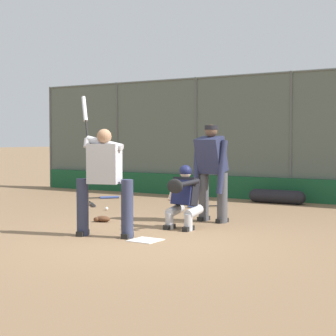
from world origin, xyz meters
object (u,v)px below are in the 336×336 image
object	(u,v)px
batter_at_plate	(104,178)
spare_bat_first_base_side	(92,204)
baseball_loose	(107,209)
equipment_bag_dugout_side	(277,197)
catcher_behind_plate	(183,196)
spare_bat_near_backstop	(201,206)
umpire_home	(211,170)
fielding_glove_on_dirt	(102,219)
spare_bat_by_padding	(107,197)

from	to	relation	value
batter_at_plate	spare_bat_first_base_side	distance (m)	4.26
baseball_loose	equipment_bag_dugout_side	world-z (taller)	equipment_bag_dugout_side
equipment_bag_dugout_side	batter_at_plate	bearing A→B (deg)	83.67
catcher_behind_plate	baseball_loose	world-z (taller)	catcher_behind_plate
catcher_behind_plate	spare_bat_near_backstop	distance (m)	3.09
spare_bat_near_backstop	equipment_bag_dugout_side	distance (m)	2.03
umpire_home	fielding_glove_on_dirt	bearing A→B (deg)	39.44
fielding_glove_on_dirt	batter_at_plate	bearing A→B (deg)	129.71
spare_bat_first_base_side	baseball_loose	world-z (taller)	baseball_loose
batter_at_plate	spare_bat_near_backstop	world-z (taller)	batter_at_plate
spare_bat_by_padding	fielding_glove_on_dirt	xyz separation A→B (m)	(-2.45, 3.27, 0.02)
umpire_home	fielding_glove_on_dirt	distance (m)	2.22
batter_at_plate	umpire_home	distance (m)	2.40
batter_at_plate	spare_bat_near_backstop	size ratio (longest dim) A/B	3.38
catcher_behind_plate	equipment_bag_dugout_side	world-z (taller)	catcher_behind_plate
umpire_home	spare_bat_by_padding	distance (m)	4.81
fielding_glove_on_dirt	equipment_bag_dugout_side	xyz separation A→B (m)	(-1.66, -4.56, 0.11)
fielding_glove_on_dirt	equipment_bag_dugout_side	bearing A→B (deg)	-110.02
catcher_behind_plate	equipment_bag_dugout_side	size ratio (longest dim) A/B	0.78
batter_at_plate	catcher_behind_plate	bearing A→B (deg)	-131.60
spare_bat_near_backstop	spare_bat_first_base_side	bearing A→B (deg)	-15.57
spare_bat_by_padding	spare_bat_near_backstop	bearing A→B (deg)	-58.67
spare_bat_by_padding	baseball_loose	bearing A→B (deg)	-103.61
batter_at_plate	catcher_behind_plate	distance (m)	1.52
fielding_glove_on_dirt	equipment_bag_dugout_side	size ratio (longest dim) A/B	0.22
catcher_behind_plate	equipment_bag_dugout_side	bearing A→B (deg)	-89.44
catcher_behind_plate	spare_bat_by_padding	world-z (taller)	catcher_behind_plate
spare_bat_near_backstop	equipment_bag_dugout_side	world-z (taller)	equipment_bag_dugout_side
umpire_home	fielding_glove_on_dirt	size ratio (longest dim) A/B	5.91
spare_bat_first_base_side	spare_bat_by_padding	bearing A→B (deg)	159.40
umpire_home	equipment_bag_dugout_side	xyz separation A→B (m)	(0.06, -3.50, -0.81)
batter_at_plate	spare_bat_first_base_side	size ratio (longest dim) A/B	3.36
umpire_home	spare_bat_first_base_side	distance (m)	3.70
spare_bat_near_backstop	fielding_glove_on_dirt	world-z (taller)	fielding_glove_on_dirt
spare_bat_first_base_side	fielding_glove_on_dirt	bearing A→B (deg)	-2.99
catcher_behind_plate	equipment_bag_dugout_side	xyz separation A→B (m)	(0.02, -4.47, -0.40)
catcher_behind_plate	umpire_home	size ratio (longest dim) A/B	0.61
umpire_home	spare_bat_near_backstop	distance (m)	2.39
spare_bat_near_backstop	equipment_bag_dugout_side	xyz separation A→B (m)	(-1.16, -1.67, 0.13)
catcher_behind_plate	fielding_glove_on_dirt	size ratio (longest dim) A/B	3.59
batter_at_plate	equipment_bag_dugout_side	size ratio (longest dim) A/B	1.59
umpire_home	spare_bat_by_padding	world-z (taller)	umpire_home
umpire_home	fielding_glove_on_dirt	xyz separation A→B (m)	(1.72, 1.06, -0.92)
spare_bat_near_backstop	batter_at_plate	bearing A→B (deg)	57.09
batter_at_plate	spare_bat_near_backstop	distance (m)	4.25
catcher_behind_plate	spare_bat_first_base_side	xyz separation A→B (m)	(3.45, -1.77, -0.53)
catcher_behind_plate	baseball_loose	xyz separation A→B (m)	(2.67, -1.29, -0.53)
batter_at_plate	spare_bat_first_base_side	xyz separation A→B (m)	(2.79, -3.09, -0.89)
spare_bat_first_base_side	fielding_glove_on_dirt	world-z (taller)	fielding_glove_on_dirt
umpire_home	spare_bat_near_backstop	size ratio (longest dim) A/B	2.71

